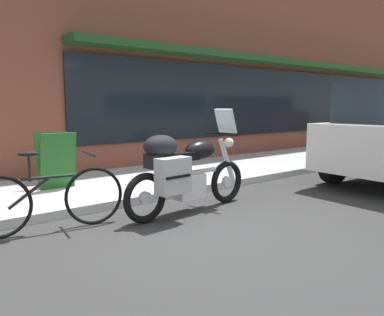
# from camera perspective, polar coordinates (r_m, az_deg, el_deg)

# --- Properties ---
(ground_plane) EXTENTS (80.00, 80.00, 0.00)m
(ground_plane) POSITION_cam_1_polar(r_m,az_deg,el_deg) (4.87, -0.53, -9.39)
(ground_plane) COLOR #323232
(storefront_building) EXTENTS (25.96, 0.90, 5.87)m
(storefront_building) POSITION_cam_1_polar(r_m,az_deg,el_deg) (14.09, 19.29, 13.20)
(storefront_building) COLOR brown
(storefront_building) RESTS_ON ground_plane
(sidewalk_curb) EXTENTS (30.00, 2.54, 0.12)m
(sidewalk_curb) POSITION_cam_1_polar(r_m,az_deg,el_deg) (13.40, 23.97, 1.18)
(sidewalk_curb) COLOR #B2B2B2
(sidewalk_curb) RESTS_ON ground_plane
(touring_motorcycle) EXTENTS (2.12, 0.76, 1.39)m
(touring_motorcycle) POSITION_cam_1_polar(r_m,az_deg,el_deg) (5.08, -1.15, -1.71)
(touring_motorcycle) COLOR black
(touring_motorcycle) RESTS_ON ground_plane
(parked_bicycle) EXTENTS (1.73, 0.48, 0.94)m
(parked_bicycle) POSITION_cam_1_polar(r_m,az_deg,el_deg) (4.71, -20.44, -5.67)
(parked_bicycle) COLOR black
(parked_bicycle) RESTS_ON ground_plane
(sandwich_board_sign) EXTENTS (0.55, 0.41, 0.89)m
(sandwich_board_sign) POSITION_cam_1_polar(r_m,az_deg,el_deg) (6.53, -19.45, -0.31)
(sandwich_board_sign) COLOR #1E511E
(sandwich_board_sign) RESTS_ON sidewalk_curb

